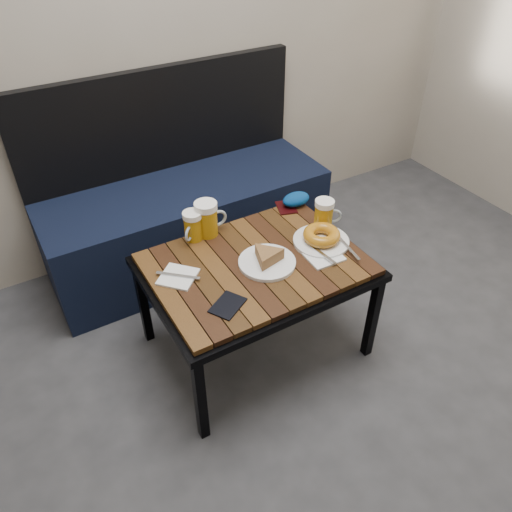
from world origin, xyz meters
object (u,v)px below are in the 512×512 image
cafe_table (256,270)px  beer_mug_centre (207,219)px  plate_pie (267,259)px  plate_bagel (321,238)px  passport_navy (228,305)px  beer_mug_right (324,214)px  beer_mug_left (193,226)px  bench (186,214)px  passport_burgundy (286,207)px  knit_pouch (296,199)px

cafe_table → beer_mug_centre: (-0.08, 0.26, 0.12)m
plate_pie → plate_bagel: (0.26, 0.00, 0.00)m
beer_mug_centre → passport_navy: beer_mug_centre is taller
beer_mug_right → passport_navy: (-0.57, -0.22, -0.06)m
beer_mug_left → plate_pie: bearing=78.9°
bench → cafe_table: 0.74m
bench → cafe_table: (-0.01, -0.72, 0.16)m
beer_mug_left → passport_navy: 0.43m
beer_mug_left → passport_navy: beer_mug_left is taller
plate_bagel → passport_burgundy: bearing=85.8°
bench → cafe_table: bench is taller
passport_burgundy → beer_mug_centre: bearing=-161.6°
plate_pie → plate_bagel: size_ratio=0.75×
plate_bagel → passport_navy: 0.51m
plate_bagel → knit_pouch: size_ratio=2.25×
plate_pie → passport_navy: (-0.24, -0.13, -0.02)m
beer_mug_left → passport_burgundy: beer_mug_left is taller
plate_bagel → passport_navy: plate_bagel is taller
beer_mug_left → plate_pie: size_ratio=0.57×
beer_mug_centre → passport_burgundy: beer_mug_centre is taller
beer_mug_left → knit_pouch: 0.50m
beer_mug_left → plate_pie: (0.17, -0.29, -0.04)m
beer_mug_right → plate_pie: 0.35m
plate_pie → passport_burgundy: plate_pie is taller
cafe_table → beer_mug_centre: bearing=106.3°
plate_pie → plate_bagel: same height
beer_mug_centre → beer_mug_right: bearing=-22.6°
passport_navy → bench: bearing=135.7°
cafe_table → plate_bagel: (0.29, -0.03, 0.07)m
bench → knit_pouch: size_ratio=10.66×
bench → beer_mug_right: (0.35, -0.67, 0.26)m
bench → passport_navy: bearing=-103.9°
plate_bagel → knit_pouch: plate_bagel is taller
bench → beer_mug_right: size_ratio=10.90×
cafe_table → knit_pouch: size_ratio=6.40×
beer_mug_centre → passport_burgundy: bearing=2.1°
passport_navy → beer_mug_centre: bearing=132.2°
bench → beer_mug_left: 0.56m
beer_mug_right → plate_pie: bearing=-137.9°
passport_navy → passport_burgundy: size_ratio=1.13×
beer_mug_left → passport_burgundy: bearing=138.6°
passport_burgundy → plate_pie: bearing=-115.3°
bench → cafe_table: bearing=-90.9°
plate_bagel → plate_pie: bearing=-179.2°
bench → beer_mug_left: size_ratio=11.24×
beer_mug_centre → knit_pouch: size_ratio=1.14×
plate_bagel → beer_mug_left: bearing=146.2°
cafe_table → beer_mug_centre: size_ratio=5.63×
passport_burgundy → cafe_table: bearing=-121.5°
passport_navy → beer_mug_right: bearing=80.6°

